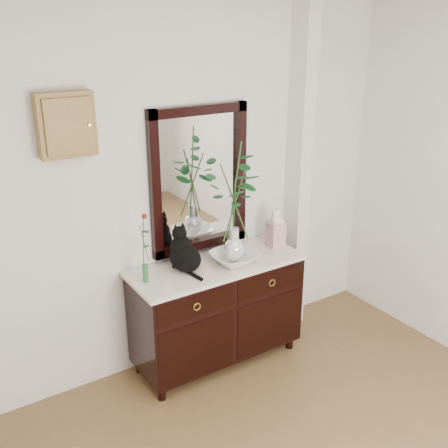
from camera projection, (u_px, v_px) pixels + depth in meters
wall_back at (187, 193)px, 3.88m from camera, size 3.60×0.04×2.70m
pilaster at (298, 176)px, 4.32m from camera, size 0.12×0.20×2.70m
sideboard at (217, 307)px, 4.05m from camera, size 1.33×0.52×0.82m
wall_mirror at (199, 180)px, 3.88m from camera, size 0.80×0.06×1.10m
key_cabinet at (66, 125)px, 3.20m from camera, size 0.35×0.10×0.40m
cat at (185, 249)px, 3.75m from camera, size 0.27×0.31×0.33m
lotus_bowl at (234, 258)px, 3.91m from camera, size 0.34×0.34×0.08m
vase_branches at (234, 203)px, 3.75m from camera, size 0.44×0.44×0.91m
bud_vase_rose at (144, 248)px, 3.55m from camera, size 0.06×0.06×0.51m
ginger_jar at (276, 227)px, 4.16m from camera, size 0.13×0.13×0.32m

